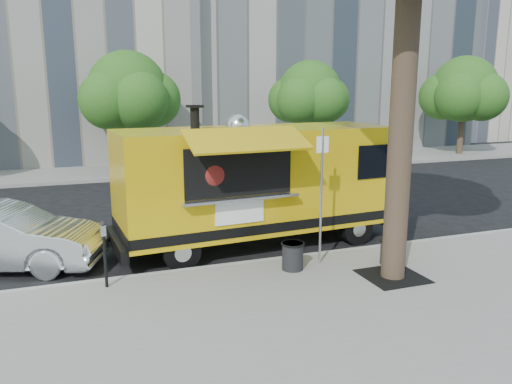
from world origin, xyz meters
TOP-DOWN VIEW (x-y plane):
  - ground at (0.00, 0.00)m, footprint 120.00×120.00m
  - sidewalk at (0.00, -4.00)m, footprint 60.00×6.00m
  - curb at (0.00, -0.93)m, footprint 60.00×0.14m
  - far_sidewalk at (0.00, 13.50)m, footprint 60.00×5.00m
  - building_mid at (12.00, 23.00)m, footprint 20.00×14.00m
  - building_right at (30.00, 24.00)m, footprint 16.00×12.00m
  - tree_well at (2.60, -2.80)m, footprint 1.20×1.20m
  - far_tree_b at (-1.00, 12.70)m, footprint 3.60×3.60m
  - far_tree_c at (8.00, 12.40)m, footprint 3.24×3.24m
  - far_tree_d at (18.00, 12.60)m, footprint 3.78×3.78m
  - sign_post at (1.55, -1.55)m, footprint 0.28×0.06m
  - parking_meter at (-3.00, -1.35)m, footprint 0.11×0.11m
  - food_truck at (0.82, 0.57)m, footprint 7.35×3.73m
  - sedan at (-5.11, 0.91)m, footprint 4.70×2.94m
  - trash_bin_left at (2.98, -2.14)m, footprint 0.46×0.46m
  - trash_bin_right at (0.82, -1.71)m, footprint 0.50×0.50m

SIDE VIEW (x-z plane):
  - ground at x=0.00m, z-range 0.00..0.00m
  - sidewalk at x=0.00m, z-range 0.00..0.15m
  - curb at x=0.00m, z-range -0.01..0.15m
  - far_sidewalk at x=0.00m, z-range 0.00..0.15m
  - tree_well at x=2.60m, z-range 0.14..0.17m
  - trash_bin_left at x=2.98m, z-range 0.17..0.73m
  - trash_bin_right at x=0.82m, z-range 0.17..0.76m
  - sedan at x=-5.11m, z-range 0.00..1.46m
  - parking_meter at x=-3.00m, z-range 0.31..1.65m
  - food_truck at x=0.82m, z-range -0.11..3.46m
  - sign_post at x=1.55m, z-range 0.35..3.35m
  - far_tree_c at x=8.00m, z-range 1.11..6.32m
  - far_tree_b at x=-1.00m, z-range 1.08..6.58m
  - far_tree_d at x=18.00m, z-range 1.07..6.71m
  - building_right at x=30.00m, z-range 0.00..16.00m
  - building_mid at x=12.00m, z-range 0.00..20.00m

